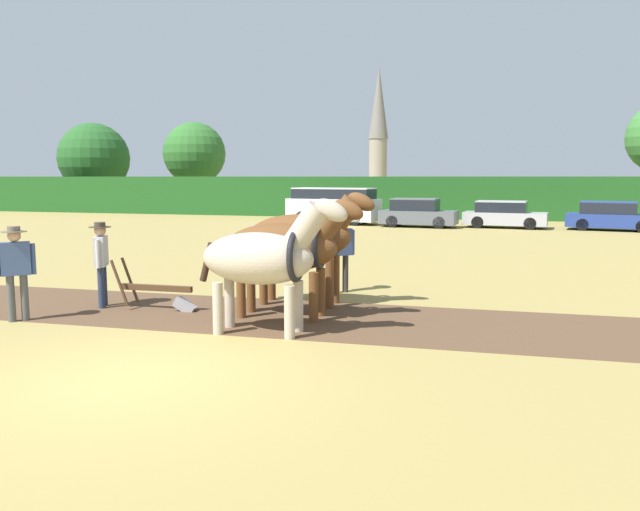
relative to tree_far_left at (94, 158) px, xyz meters
The scene contains 17 objects.
ground_plane 48.44m from the tree_far_left, 53.87° to the right, with size 240.00×240.00×0.00m, color #998447.
plowed_furrow_strip 43.00m from the tree_far_left, 54.84° to the right, with size 30.03×3.25×0.01m, color brown.
hedgerow 29.03m from the tree_far_left, ahead, with size 79.68×1.33×2.72m, color #1E511E.
tree_far_left is the anchor object (origin of this frame).
tree_left 9.19m from the tree_far_left, ahead, with size 5.05×5.05×7.12m.
church_spire 42.19m from the tree_far_left, 65.71° to the left, with size 2.67×2.67×17.31m.
draft_horse_lead_left 46.62m from the tree_far_left, 50.97° to the right, with size 2.74×1.01×2.43m.
draft_horse_lead_right 45.59m from the tree_far_left, 49.99° to the right, with size 2.88×1.05×2.38m.
draft_horse_trail_left 44.58m from the tree_far_left, 48.96° to the right, with size 2.88×1.05×2.47m.
plow 44.07m from the tree_far_left, 52.72° to the right, with size 1.80×0.47×1.13m.
farmer_at_plow 43.29m from the tree_far_left, 54.21° to the right, with size 0.45×0.64×1.78m.
farmer_beside_team 43.75m from the tree_far_left, 47.23° to the right, with size 0.56×0.48×1.81m.
farmer_onlooker_left 44.12m from the tree_far_left, 56.19° to the right, with size 0.53×0.50×1.80m.
parked_van 26.64m from the tree_far_left, 24.99° to the right, with size 5.53×2.69×2.07m.
parked_car_left 31.58m from the tree_far_left, 22.76° to the right, with size 4.20×2.15×1.55m.
parked_car_center_left 35.55m from the tree_far_left, 18.99° to the right, with size 4.43×2.23×1.44m.
parked_car_center 40.55m from the tree_far_left, 16.82° to the right, with size 4.61×2.49×1.47m.
Camera 1 is at (4.69, -7.13, 2.71)m, focal length 35.00 mm.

